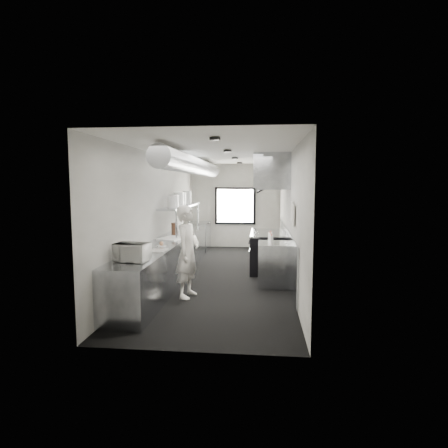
% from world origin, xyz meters
% --- Properties ---
extents(floor, '(3.00, 8.00, 0.01)m').
position_xyz_m(floor, '(0.00, 0.00, 0.00)').
color(floor, black).
rests_on(floor, ground).
extents(ceiling, '(3.00, 8.00, 0.01)m').
position_xyz_m(ceiling, '(0.00, 0.00, 2.80)').
color(ceiling, silver).
rests_on(ceiling, wall_back).
extents(wall_back, '(3.00, 0.02, 2.80)m').
position_xyz_m(wall_back, '(0.00, 4.00, 1.40)').
color(wall_back, '#B7B5AE').
rests_on(wall_back, floor).
extents(wall_front, '(3.00, 0.02, 2.80)m').
position_xyz_m(wall_front, '(0.00, -4.00, 1.40)').
color(wall_front, '#B7B5AE').
rests_on(wall_front, floor).
extents(wall_left, '(0.02, 8.00, 2.80)m').
position_xyz_m(wall_left, '(-1.50, 0.00, 1.40)').
color(wall_left, '#B7B5AE').
rests_on(wall_left, floor).
extents(wall_right, '(0.02, 8.00, 2.80)m').
position_xyz_m(wall_right, '(1.50, 0.00, 1.40)').
color(wall_right, '#B7B5AE').
rests_on(wall_right, floor).
extents(wall_cladding, '(0.03, 5.50, 1.10)m').
position_xyz_m(wall_cladding, '(1.48, 0.30, 0.55)').
color(wall_cladding, '#8E929B').
rests_on(wall_cladding, wall_right).
extents(hvac_duct, '(0.40, 6.40, 0.40)m').
position_xyz_m(hvac_duct, '(-0.70, 0.40, 2.55)').
color(hvac_duct, '#9CA0A5').
rests_on(hvac_duct, ceiling).
extents(service_window, '(1.36, 0.05, 1.25)m').
position_xyz_m(service_window, '(0.00, 3.96, 1.40)').
color(service_window, silver).
rests_on(service_window, wall_back).
extents(exhaust_hood, '(0.81, 2.20, 0.88)m').
position_xyz_m(exhaust_hood, '(1.10, 0.70, 2.39)').
color(exhaust_hood, '#8E929B').
rests_on(exhaust_hood, ceiling).
extents(prep_counter, '(0.70, 6.00, 0.90)m').
position_xyz_m(prep_counter, '(-1.15, -0.50, 0.45)').
color(prep_counter, '#8E929B').
rests_on(prep_counter, floor).
extents(pass_shelf, '(0.45, 3.00, 0.68)m').
position_xyz_m(pass_shelf, '(-1.19, 1.00, 1.54)').
color(pass_shelf, '#8E929B').
rests_on(pass_shelf, prep_counter).
extents(range, '(0.88, 1.60, 0.94)m').
position_xyz_m(range, '(1.04, 0.70, 0.47)').
color(range, black).
rests_on(range, floor).
extents(bottle_station, '(0.65, 0.80, 0.90)m').
position_xyz_m(bottle_station, '(1.15, -0.70, 0.45)').
color(bottle_station, '#8E929B').
rests_on(bottle_station, floor).
extents(far_work_table, '(0.70, 1.20, 0.90)m').
position_xyz_m(far_work_table, '(-1.15, 3.20, 0.45)').
color(far_work_table, '#8E929B').
rests_on(far_work_table, floor).
extents(notice_sheet_a, '(0.02, 0.28, 0.38)m').
position_xyz_m(notice_sheet_a, '(1.47, -1.20, 1.60)').
color(notice_sheet_a, silver).
rests_on(notice_sheet_a, wall_right).
extents(notice_sheet_b, '(0.02, 0.28, 0.38)m').
position_xyz_m(notice_sheet_b, '(1.47, -1.55, 1.55)').
color(notice_sheet_b, silver).
rests_on(notice_sheet_b, wall_right).
extents(line_cook, '(0.54, 0.70, 1.73)m').
position_xyz_m(line_cook, '(-0.48, -1.69, 0.86)').
color(line_cook, white).
rests_on(line_cook, floor).
extents(microwave, '(0.52, 0.42, 0.29)m').
position_xyz_m(microwave, '(-1.15, -2.82, 1.04)').
color(microwave, white).
rests_on(microwave, prep_counter).
extents(deli_tub_a, '(0.16, 0.16, 0.10)m').
position_xyz_m(deli_tub_a, '(-1.30, -2.49, 0.95)').
color(deli_tub_a, '#A9B3A4').
rests_on(deli_tub_a, prep_counter).
extents(deli_tub_b, '(0.17, 0.17, 0.10)m').
position_xyz_m(deli_tub_b, '(-1.31, -2.53, 0.95)').
color(deli_tub_b, '#A9B3A4').
rests_on(deli_tub_b, prep_counter).
extents(newspaper, '(0.31, 0.38, 0.01)m').
position_xyz_m(newspaper, '(-1.01, -1.86, 0.90)').
color(newspaper, silver).
rests_on(newspaper, prep_counter).
extents(small_plate, '(0.21, 0.21, 0.01)m').
position_xyz_m(small_plate, '(-1.07, -1.38, 0.91)').
color(small_plate, white).
rests_on(small_plate, prep_counter).
extents(pastry, '(0.08, 0.08, 0.08)m').
position_xyz_m(pastry, '(-1.07, -1.38, 0.96)').
color(pastry, tan).
rests_on(pastry, small_plate).
extents(cutting_board, '(0.68, 0.79, 0.02)m').
position_xyz_m(cutting_board, '(-1.11, -0.32, 0.91)').
color(cutting_board, silver).
rests_on(cutting_board, prep_counter).
extents(knife_block, '(0.20, 0.26, 0.26)m').
position_xyz_m(knife_block, '(-1.26, 0.50, 1.03)').
color(knife_block, '#50301C').
rests_on(knife_block, prep_counter).
extents(plate_stack_a, '(0.32, 0.32, 0.29)m').
position_xyz_m(plate_stack_a, '(-1.20, 0.18, 1.72)').
color(plate_stack_a, white).
rests_on(plate_stack_a, pass_shelf).
extents(plate_stack_b, '(0.34, 0.34, 0.35)m').
position_xyz_m(plate_stack_b, '(-1.22, 0.83, 1.74)').
color(plate_stack_b, white).
rests_on(plate_stack_b, pass_shelf).
extents(plate_stack_c, '(0.31, 0.31, 0.33)m').
position_xyz_m(plate_stack_c, '(-1.20, 1.08, 1.73)').
color(plate_stack_c, white).
rests_on(plate_stack_c, pass_shelf).
extents(plate_stack_d, '(0.29, 0.29, 0.36)m').
position_xyz_m(plate_stack_d, '(-1.19, 1.80, 1.75)').
color(plate_stack_d, white).
rests_on(plate_stack_d, pass_shelf).
extents(squeeze_bottle_a, '(0.07, 0.07, 0.18)m').
position_xyz_m(squeeze_bottle_a, '(1.09, -0.95, 0.99)').
color(squeeze_bottle_a, silver).
rests_on(squeeze_bottle_a, bottle_station).
extents(squeeze_bottle_b, '(0.08, 0.08, 0.19)m').
position_xyz_m(squeeze_bottle_b, '(1.09, -0.88, 0.99)').
color(squeeze_bottle_b, silver).
rests_on(squeeze_bottle_b, bottle_station).
extents(squeeze_bottle_c, '(0.08, 0.08, 0.19)m').
position_xyz_m(squeeze_bottle_c, '(1.07, -0.71, 1.00)').
color(squeeze_bottle_c, silver).
rests_on(squeeze_bottle_c, bottle_station).
extents(squeeze_bottle_d, '(0.09, 0.09, 0.20)m').
position_xyz_m(squeeze_bottle_d, '(1.06, -0.59, 1.00)').
color(squeeze_bottle_d, silver).
rests_on(squeeze_bottle_d, bottle_station).
extents(squeeze_bottle_e, '(0.08, 0.08, 0.19)m').
position_xyz_m(squeeze_bottle_e, '(1.09, -0.43, 1.00)').
color(squeeze_bottle_e, silver).
rests_on(squeeze_bottle_e, bottle_station).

